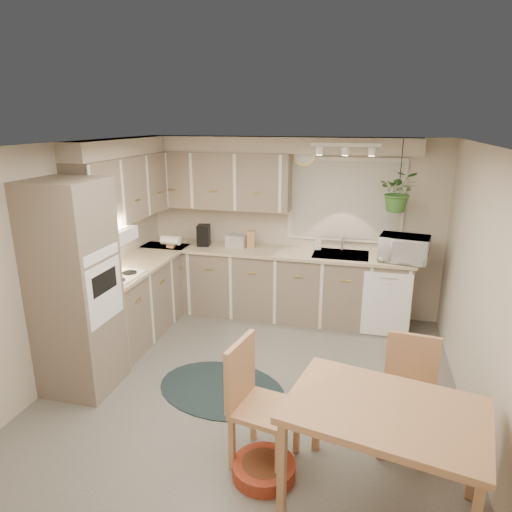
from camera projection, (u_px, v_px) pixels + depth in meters
name	position (u px, v px, depth m)	size (l,w,h in m)	color
floor	(254.00, 387.00, 4.64)	(4.20, 4.20, 0.00)	slate
ceiling	(253.00, 145.00, 3.95)	(4.20, 4.20, 0.00)	white
wall_back	(292.00, 227.00, 6.24)	(4.00, 0.04, 2.40)	beige
wall_front	(152.00, 406.00, 2.34)	(4.00, 0.04, 2.40)	beige
wall_left	(68.00, 260.00, 4.76)	(0.04, 4.20, 2.40)	beige
wall_right	(484.00, 295.00, 3.83)	(0.04, 4.20, 2.40)	beige
base_cab_left	(140.00, 299.00, 5.72)	(0.60, 1.85, 0.90)	gray
base_cab_back	(272.00, 284.00, 6.23)	(3.60, 0.60, 0.90)	gray
counter_left	(138.00, 263.00, 5.58)	(0.64, 1.89, 0.04)	beige
counter_back	(272.00, 252.00, 6.08)	(3.64, 0.64, 0.04)	beige
oven_stack	(75.00, 289.00, 4.38)	(0.65, 0.65, 2.10)	gray
wall_oven_face	(105.00, 292.00, 4.30)	(0.02, 0.56, 0.58)	white
upper_cab_left	(127.00, 188.00, 5.47)	(0.35, 2.00, 0.75)	gray
upper_cab_back	(217.00, 180.00, 6.13)	(2.00, 0.35, 0.75)	gray
soffit_left	(122.00, 147.00, 5.33)	(0.30, 2.00, 0.20)	beige
soffit_back	(276.00, 145.00, 5.83)	(3.60, 0.30, 0.20)	beige
cooktop	(113.00, 277.00, 5.04)	(0.52, 0.58, 0.02)	white
range_hood	(108.00, 237.00, 4.91)	(0.40, 0.60, 0.14)	white
window_blinds	(345.00, 200.00, 5.94)	(1.40, 0.02, 1.00)	beige
window_frame	(345.00, 200.00, 5.94)	(1.50, 0.02, 1.10)	silver
sink	(341.00, 258.00, 5.89)	(0.70, 0.48, 0.10)	#B6B8BE
dishwasher_front	(386.00, 305.00, 5.60)	(0.58, 0.01, 0.83)	white
track_light_bar	(346.00, 145.00, 5.24)	(0.80, 0.04, 0.04)	white
wall_clock	(304.00, 154.00, 5.90)	(0.30, 0.30, 0.03)	gold
dining_table	(381.00, 458.00, 3.10)	(1.28, 0.85, 0.80)	tan
chair_left	(265.00, 406.00, 3.50)	(0.47, 0.47, 1.01)	tan
chair_back	(408.00, 399.00, 3.64)	(0.44, 0.44, 0.94)	tan
braided_rug	(221.00, 389.00, 4.60)	(1.33, 0.99, 0.01)	black
pet_bed	(264.00, 469.00, 3.47)	(0.49, 0.49, 0.11)	#AD3822
microwave	(404.00, 246.00, 5.55)	(0.58, 0.32, 0.39)	white
soap_bottle	(318.00, 247.00, 6.08)	(0.08, 0.19, 0.09)	white
hanging_plant	(398.00, 196.00, 5.40)	(0.44, 0.49, 0.38)	#356829
coffee_maker	(204.00, 235.00, 6.27)	(0.16, 0.20, 0.29)	black
toaster	(237.00, 241.00, 6.20)	(0.27, 0.16, 0.17)	#B6B8BE
knife_block	(251.00, 239.00, 6.17)	(0.10, 0.10, 0.23)	tan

